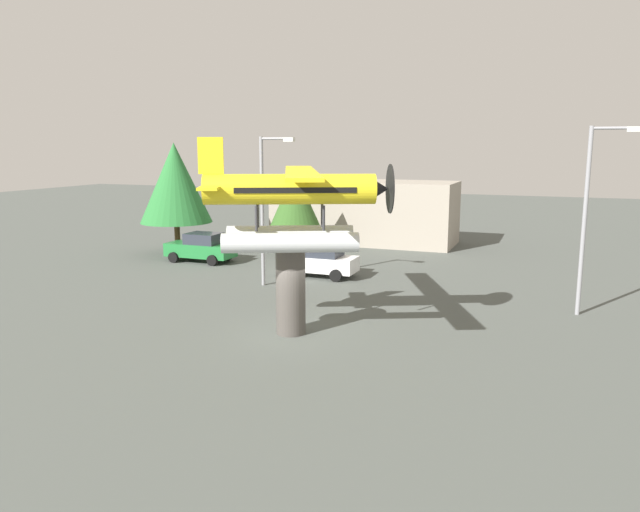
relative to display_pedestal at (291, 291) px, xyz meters
The scene contains 10 objects.
ground_plane 1.63m from the display_pedestal, ahead, with size 140.00×140.00×0.00m, color #4C514C.
display_pedestal is the anchor object (origin of this frame).
floatplane_monument 3.30m from the display_pedestal, 24.39° to the left, with size 7.16×9.93×4.00m.
car_near_green 15.56m from the display_pedestal, 134.57° to the left, with size 4.20×2.02×1.76m.
car_mid_white 10.14m from the display_pedestal, 105.46° to the left, with size 4.20×2.02×1.76m.
streetlight_primary 8.49m from the display_pedestal, 122.67° to the left, with size 1.84×0.28×7.40m.
streetlight_secondary 12.64m from the display_pedestal, 32.98° to the left, with size 1.84×0.28×7.74m.
storefront_building 22.36m from the display_pedestal, 100.17° to the left, with size 13.01×5.05×4.47m, color #9E9384.
tree_west 19.08m from the display_pedestal, 137.12° to the left, with size 4.59×4.59×7.17m.
tree_east 17.12m from the display_pedestal, 113.11° to the left, with size 3.43×3.43×5.47m.
Camera 1 is at (8.97, -19.96, 6.96)m, focal length 33.88 mm.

